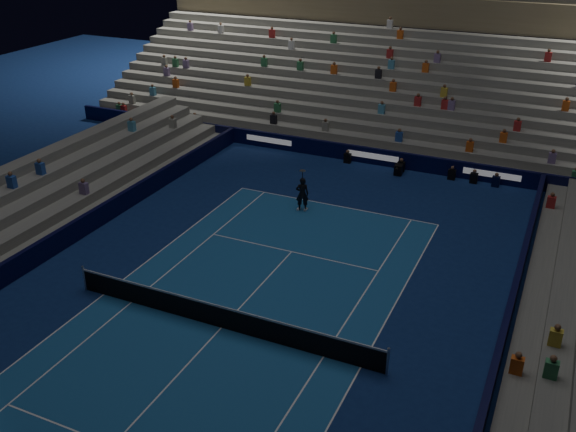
{
  "coord_description": "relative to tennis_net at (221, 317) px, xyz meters",
  "views": [
    {
      "loc": [
        10.49,
        -16.98,
        14.33
      ],
      "look_at": [
        0.0,
        6.0,
        2.0
      ],
      "focal_mm": 40.13,
      "sensor_mm": 36.0,
      "label": 1
    }
  ],
  "objects": [
    {
      "name": "broadcast_camera",
      "position": [
        1.86,
        17.43,
        -0.19
      ],
      "size": [
        0.51,
        0.94,
        0.61
      ],
      "color": "black",
      "rests_on": "ground"
    },
    {
      "name": "ground",
      "position": [
        0.0,
        0.0,
        -0.5
      ],
      "size": [
        90.0,
        90.0,
        0.0
      ],
      "primitive_type": "plane",
      "color": "navy",
      "rests_on": "ground"
    },
    {
      "name": "sponsor_barrier_far",
      "position": [
        0.0,
        18.5,
        -0.0
      ],
      "size": [
        44.0,
        0.25,
        1.0
      ],
      "primitive_type": "cube",
      "color": "black",
      "rests_on": "ground"
    },
    {
      "name": "tennis_net",
      "position": [
        0.0,
        0.0,
        0.0
      ],
      "size": [
        12.9,
        0.1,
        1.1
      ],
      "color": "#B2B2B7",
      "rests_on": "ground"
    },
    {
      "name": "tennis_player",
      "position": [
        -1.33,
        10.67,
        0.4
      ],
      "size": [
        0.78,
        0.66,
        1.81
      ],
      "primitive_type": "imported",
      "rotation": [
        0.0,
        0.0,
        3.54
      ],
      "color": "black",
      "rests_on": "ground"
    },
    {
      "name": "court_surface",
      "position": [
        0.0,
        0.0,
        -0.5
      ],
      "size": [
        10.97,
        23.77,
        0.01
      ],
      "primitive_type": "cube",
      "color": "#19508D",
      "rests_on": "ground"
    },
    {
      "name": "grandstand_main",
      "position": [
        0.0,
        27.9,
        2.87
      ],
      "size": [
        44.0,
        15.2,
        11.2
      ],
      "color": "slate",
      "rests_on": "ground"
    },
    {
      "name": "sponsor_barrier_west",
      "position": [
        -9.7,
        0.0,
        -0.0
      ],
      "size": [
        0.25,
        37.0,
        1.0
      ],
      "primitive_type": "cube",
      "color": "black",
      "rests_on": "ground"
    },
    {
      "name": "sponsor_barrier_east",
      "position": [
        9.7,
        0.0,
        -0.0
      ],
      "size": [
        0.25,
        37.0,
        1.0
      ],
      "primitive_type": "cube",
      "color": "black",
      "rests_on": "ground"
    }
  ]
}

